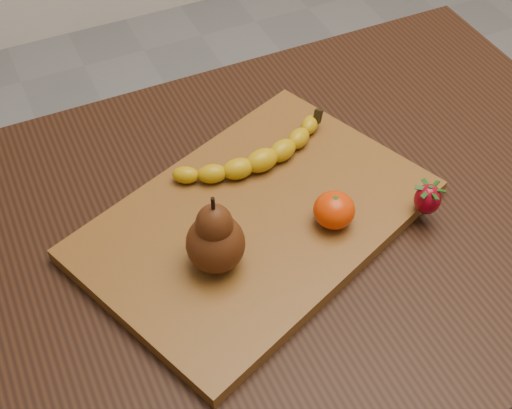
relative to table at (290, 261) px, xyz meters
name	(u,v)px	position (x,y,z in m)	size (l,w,h in m)	color
table	(290,261)	(0.00, 0.00, 0.00)	(1.00, 0.70, 0.76)	black
cutting_board	(256,220)	(-0.05, 0.01, 0.11)	(0.45, 0.30, 0.02)	brown
banana	(262,160)	(-0.01, 0.08, 0.13)	(0.20, 0.05, 0.03)	#C09609
pear	(215,232)	(-0.13, -0.05, 0.17)	(0.07, 0.07, 0.11)	#48200B
mandarin	(334,210)	(0.03, -0.05, 0.14)	(0.05, 0.05, 0.05)	red
strawberry	(428,198)	(0.16, -0.08, 0.14)	(0.04, 0.04, 0.04)	maroon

